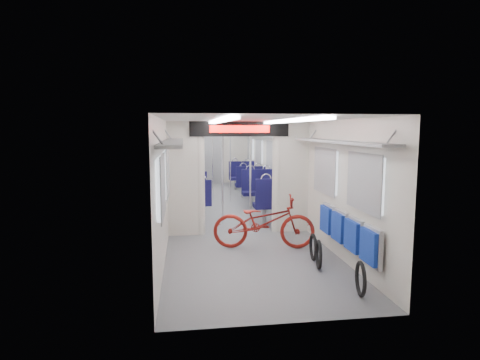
{
  "coord_description": "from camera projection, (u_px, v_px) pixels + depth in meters",
  "views": [
    {
      "loc": [
        -1.1,
        -10.1,
        2.14
      ],
      "look_at": [
        0.07,
        -1.62,
        1.06
      ],
      "focal_mm": 30.0,
      "sensor_mm": 36.0,
      "label": 1
    }
  ],
  "objects": [
    {
      "name": "seat_bay_far_right",
      "position": [
        246.0,
        177.0,
        13.5
      ],
      "size": [
        0.92,
        2.13,
        1.12
      ],
      "color": "#0E0B34",
      "rests_on": "ground"
    },
    {
      "name": "stanchion_far_right",
      "position": [
        230.0,
        163.0,
        11.82
      ],
      "size": [
        0.04,
        0.04,
        2.3
      ],
      "primitive_type": "cylinder",
      "color": "silver",
      "rests_on": "ground"
    },
    {
      "name": "bicycle",
      "position": [
        264.0,
        222.0,
        7.23
      ],
      "size": [
        1.91,
        0.92,
        0.96
      ],
      "primitive_type": "imported",
      "rotation": [
        0.0,
        0.0,
        1.41
      ],
      "color": "maroon",
      "rests_on": "ground"
    },
    {
      "name": "stanchion_near_right",
      "position": [
        250.0,
        175.0,
        8.86
      ],
      "size": [
        0.04,
        0.04,
        2.3
      ],
      "primitive_type": "cylinder",
      "color": "silver",
      "rests_on": "ground"
    },
    {
      "name": "seat_bay_near_right",
      "position": [
        266.0,
        192.0,
        10.12
      ],
      "size": [
        0.95,
        2.28,
        1.16
      ],
      "color": "#0E0B34",
      "rests_on": "ground"
    },
    {
      "name": "bike_hoop_c",
      "position": [
        313.0,
        249.0,
        6.56
      ],
      "size": [
        0.1,
        0.45,
        0.45
      ],
      "primitive_type": "torus",
      "rotation": [
        1.57,
        0.0,
        1.46
      ],
      "color": "black",
      "rests_on": "ground"
    },
    {
      "name": "seat_bay_near_left",
      "position": [
        192.0,
        192.0,
        10.29
      ],
      "size": [
        0.9,
        2.01,
        1.08
      ],
      "color": "#0E0B34",
      "rests_on": "ground"
    },
    {
      "name": "stanchion_far_left",
      "position": [
        213.0,
        163.0,
        12.07
      ],
      "size": [
        0.04,
        0.04,
        2.3
      ],
      "primitive_type": "cylinder",
      "color": "silver",
      "rests_on": "ground"
    },
    {
      "name": "bike_hoop_a",
      "position": [
        361.0,
        281.0,
        5.15
      ],
      "size": [
        0.14,
        0.47,
        0.46
      ],
      "primitive_type": "torus",
      "rotation": [
        1.57,
        0.0,
        1.38
      ],
      "color": "black",
      "rests_on": "ground"
    },
    {
      "name": "carriage",
      "position": [
        229.0,
        156.0,
        9.89
      ],
      "size": [
        12.0,
        12.02,
        2.31
      ],
      "color": "#515456",
      "rests_on": "ground"
    },
    {
      "name": "flip_bench",
      "position": [
        346.0,
        231.0,
        6.18
      ],
      "size": [
        0.12,
        2.12,
        0.53
      ],
      "color": "gray",
      "rests_on": "carriage"
    },
    {
      "name": "seat_bay_far_left",
      "position": [
        190.0,
        176.0,
        13.86
      ],
      "size": [
        0.9,
        2.01,
        1.08
      ],
      "color": "#0E0B34",
      "rests_on": "ground"
    },
    {
      "name": "bike_hoop_b",
      "position": [
        319.0,
        256.0,
        6.17
      ],
      "size": [
        0.14,
        0.46,
        0.46
      ],
      "primitive_type": "torus",
      "rotation": [
        1.57,
        0.0,
        1.38
      ],
      "color": "black",
      "rests_on": "ground"
    },
    {
      "name": "stanchion_near_left",
      "position": [
        222.0,
        174.0,
        9.02
      ],
      "size": [
        0.04,
        0.04,
        2.3
      ],
      "primitive_type": "cylinder",
      "color": "silver",
      "rests_on": "ground"
    }
  ]
}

